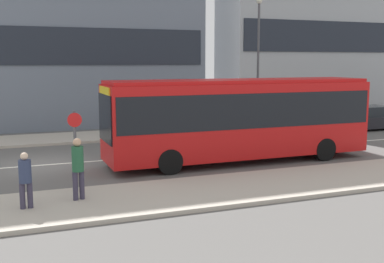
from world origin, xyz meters
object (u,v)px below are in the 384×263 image
at_px(pedestrian_down_pavement, 78,165).
at_px(city_bus, 240,115).
at_px(parked_car_1, 369,118).
at_px(parked_car_0, 297,123).
at_px(pedestrian_near_stop, 25,177).
at_px(street_lamp, 258,51).
at_px(bus_stop_sign, 75,145).

bearing_deg(pedestrian_down_pavement, city_bus, -166.50).
xyz_separation_m(city_bus, parked_car_1, (11.75, 5.65, -1.29)).
height_order(city_bus, parked_car_0, city_bus).
relative_size(parked_car_1, pedestrian_down_pavement, 2.52).
height_order(pedestrian_near_stop, pedestrian_down_pavement, pedestrian_down_pavement).
bearing_deg(parked_car_0, parked_car_1, -1.81).
xyz_separation_m(pedestrian_down_pavement, street_lamp, (12.27, 11.45, 3.58)).
relative_size(parked_car_0, parked_car_1, 0.96).
bearing_deg(city_bus, bus_stop_sign, -154.17).
height_order(parked_car_0, parked_car_1, parked_car_1).
height_order(pedestrian_down_pavement, street_lamp, street_lamp).
distance_m(parked_car_0, pedestrian_down_pavement, 16.75).
bearing_deg(parked_car_0, city_bus, -139.09).
relative_size(city_bus, pedestrian_near_stop, 7.09).
bearing_deg(pedestrian_near_stop, bus_stop_sign, 38.93).
distance_m(city_bus, street_lamp, 9.76).
bearing_deg(pedestrian_down_pavement, parked_car_0, -159.28).
height_order(parked_car_0, pedestrian_near_stop, pedestrian_near_stop).
bearing_deg(city_bus, parked_car_0, 45.89).
distance_m(city_bus, parked_car_1, 13.10).
bearing_deg(pedestrian_down_pavement, street_lamp, -150.68).
bearing_deg(street_lamp, pedestrian_near_stop, -139.38).
bearing_deg(city_bus, pedestrian_near_stop, -150.07).
height_order(pedestrian_near_stop, street_lamp, street_lamp).
xyz_separation_m(parked_car_0, street_lamp, (-1.54, 1.99, 4.15)).
bearing_deg(pedestrian_near_stop, street_lamp, 39.24).
xyz_separation_m(parked_car_0, pedestrian_near_stop, (-15.28, -9.80, 0.41)).
bearing_deg(pedestrian_near_stop, pedestrian_down_pavement, 11.60).
distance_m(pedestrian_near_stop, bus_stop_sign, 2.12).
bearing_deg(city_bus, pedestrian_down_pavement, -147.83).
height_order(parked_car_1, pedestrian_near_stop, pedestrian_near_stop).
bearing_deg(bus_stop_sign, parked_car_0, 31.72).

